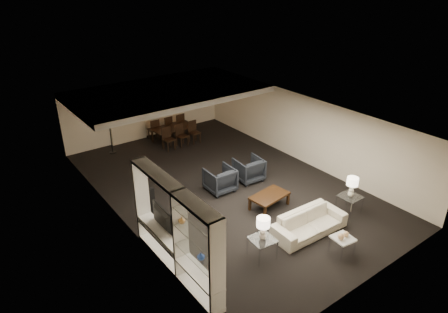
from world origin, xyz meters
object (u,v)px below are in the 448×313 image
Objects in this scene: vase_blue at (201,256)px; vase_amber at (182,220)px; table_lamp_left at (263,229)px; floor_speaker at (153,205)px; sofa at (309,223)px; chair_fl at (154,129)px; chair_fm at (166,126)px; dining_table at (174,134)px; chair_nr at (195,132)px; side_table_left at (262,248)px; coffee_table at (269,201)px; floor_lamp at (110,131)px; side_table_right at (349,204)px; television at (160,219)px; armchair_right at (249,169)px; marble_table at (342,246)px; armchair_left at (220,179)px; pendant_light at (176,103)px; table_lamp_right at (352,187)px; chair_nl at (169,139)px; chair_nm at (182,136)px; chair_fr at (178,123)px.

vase_amber reaches higher than vase_blue.
floor_speaker is at bearing 115.77° from table_lamp_left.
chair_fl reaches higher than sofa.
chair_fm is at bearing 58.60° from floor_speaker.
chair_nr is (0.60, -0.65, 0.15)m from dining_table.
side_table_left is at bearing -111.29° from chair_nr.
coffee_table is at bearing 43.26° from side_table_left.
side_table_left reaches higher than coffee_table.
vase_amber reaches higher than sofa.
floor_lamp is at bearing 81.29° from floor_speaker.
vase_blue reaches higher than chair_nr.
side_table_right is 7.14m from chair_nr.
coffee_table is 1.19× the size of television.
floor_speaker is at bearing -19.10° from television.
armchair_right reaches higher than side_table_right.
sofa is 2.37× the size of chair_fm.
side_table_right is 2.03m from marble_table.
television reaches higher than dining_table.
coffee_table is 2.00× the size of side_table_left.
side_table_left is (-1.10, -3.30, -0.12)m from armchair_left.
dining_table is (0.32, 0.82, -1.61)m from pendant_light.
chair_nl is (-2.03, 7.09, -0.40)m from table_lamp_right.
pendant_light is at bearing -96.50° from armchair_left.
vase_blue is (-1.96, -0.25, 0.29)m from table_lamp_left.
armchair_left is 3.80m from chair_nl.
dining_table is (-1.43, 7.74, 0.03)m from side_table_right.
side_table_right is at bearing -64.08° from floor_lamp.
table_lamp_left reaches higher than dining_table.
table_lamp_left is at bearing 180.00° from side_table_right.
chair_nm reaches higher than side_table_left.
chair_fm is (-1.43, 8.39, 0.18)m from side_table_right.
armchair_right is 4.60m from television.
dining_table is (1.97, 7.74, -0.55)m from table_lamp_left.
marble_table is 0.45× the size of floor_speaker.
sofa is 1.60m from coffee_table.
chair_nl is (3.30, 5.48, -0.58)m from television.
vase_blue is (-3.66, -1.85, 0.93)m from coffee_table.
television reaches higher than side_table_right.
chair_fr is (0.60, 0.00, 0.00)m from chair_fm.
chair_fl is at bearing -74.80° from armchair_right.
table_lamp_right is 8.65m from chair_fl.
chair_nl is at bearing 93.48° from coffee_table.
chair_fm is at bearing 77.92° from pendant_light.
sofa is 1.82× the size of coffee_table.
table_lamp_right is at bearing 107.04° from chair_fl.
chair_nl is at bearing 93.42° from chair_fl.
armchair_right reaches higher than coffee_table.
chair_fr is (1.20, 0.00, 0.00)m from chair_fl.
chair_fm is at bearing -97.51° from armchair_left.
armchair_right is 0.97× the size of chair_nm.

